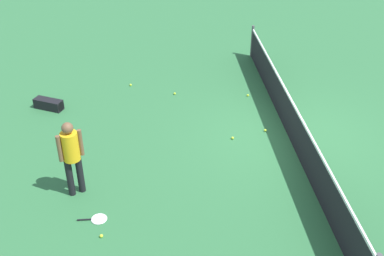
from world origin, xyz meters
TOP-DOWN VIEW (x-y plane):
  - ground_plane at (0.00, 0.00)m, footprint 40.00×40.00m
  - court_net at (0.00, 0.00)m, footprint 10.09×0.09m
  - player_near_side at (1.84, -4.97)m, footprint 0.46×0.51m
  - tennis_racket_near_player at (2.71, -4.48)m, footprint 0.32×0.58m
  - tennis_ball_near_player at (-2.13, -0.63)m, footprint 0.07×0.07m
  - tennis_ball_by_net at (0.07, -1.41)m, footprint 0.07×0.07m
  - tennis_ball_midcourt at (-2.41, -2.72)m, footprint 0.07×0.07m
  - tennis_ball_baseline at (-0.22, -0.54)m, footprint 0.07×0.07m
  - tennis_ball_stray_left at (3.20, -4.36)m, footprint 0.07×0.07m
  - tennis_ball_stray_right at (-3.07, -4.01)m, footprint 0.07×0.07m
  - equipment_bag at (-1.84, -6.16)m, footprint 0.59×0.84m

SIDE VIEW (x-z plane):
  - ground_plane at x=0.00m, z-range 0.00..0.00m
  - tennis_racket_near_player at x=2.71m, z-range 0.00..0.03m
  - tennis_ball_near_player at x=-2.13m, z-range 0.00..0.07m
  - tennis_ball_by_net at x=0.07m, z-range 0.00..0.07m
  - tennis_ball_midcourt at x=-2.41m, z-range 0.00..0.07m
  - tennis_ball_baseline at x=-0.22m, z-range 0.00..0.07m
  - tennis_ball_stray_left at x=3.20m, z-range 0.00..0.07m
  - tennis_ball_stray_right at x=-3.07m, z-range 0.00..0.07m
  - equipment_bag at x=-1.84m, z-range 0.00..0.28m
  - court_net at x=0.00m, z-range -0.03..1.04m
  - player_near_side at x=1.84m, z-range 0.16..1.86m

